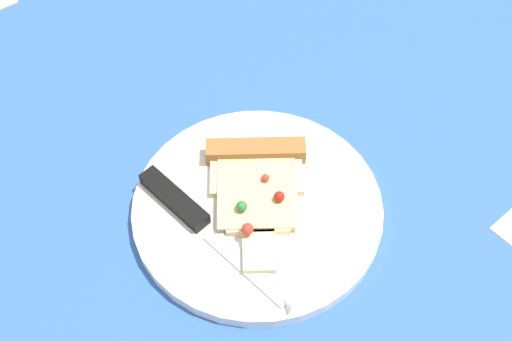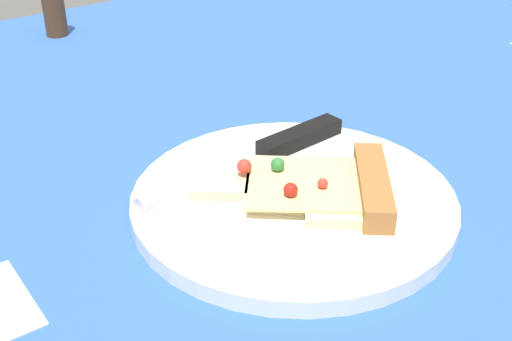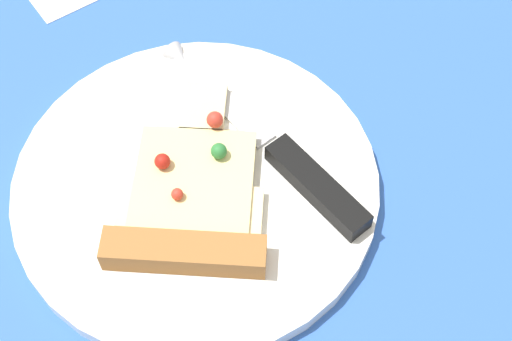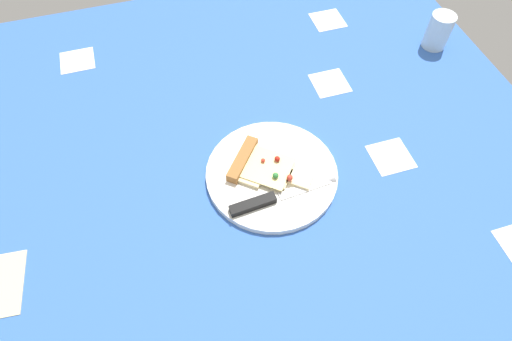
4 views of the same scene
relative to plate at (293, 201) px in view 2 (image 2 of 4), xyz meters
The scene contains 5 objects.
ground_plane 5.01cm from the plate, 113.40° to the right, with size 146.21×146.21×3.00cm.
plate is the anchor object (origin of this frame).
pizza_slice 2.98cm from the plate, 128.98° to the right, with size 17.03×18.42×2.66cm.
knife 7.13cm from the plate, 15.80° to the right, with size 3.98×24.09×2.45cm.
pepper_shaker 59.13cm from the plate, ahead, with size 3.32×3.32×7.39cm, color #4C2D19.
Camera 2 is at (-37.40, 36.53, 33.39)cm, focal length 46.84 mm.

